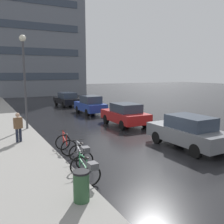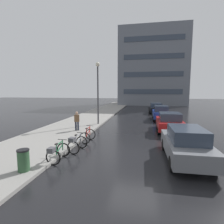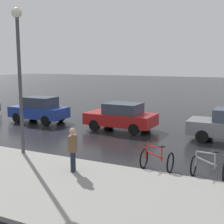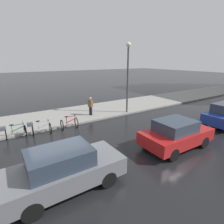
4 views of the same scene
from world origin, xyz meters
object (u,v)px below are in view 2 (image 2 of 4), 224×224
object	(u,v)px
car_grey	(186,144)
car_black	(156,108)
bicycle_third	(88,136)
bicycle_second	(76,143)
streetlamp	(98,84)
pedestrian	(77,121)
trash_bin	(24,162)
car_red	(169,122)
bicycle_nearest	(57,152)
car_blue	(161,113)

from	to	relation	value
car_grey	car_black	xyz separation A→B (m)	(-0.27, 18.16, -0.04)
bicycle_third	car_grey	size ratio (longest dim) A/B	0.26
bicycle_second	bicycle_third	xyz separation A→B (m)	(-0.02, 1.98, -0.09)
streetlamp	pedestrian	bearing A→B (deg)	-106.84
car_grey	trash_bin	size ratio (longest dim) A/B	4.22
trash_bin	car_red	bearing A→B (deg)	52.49
bicycle_second	bicycle_nearest	bearing A→B (deg)	-104.94
bicycle_nearest	car_grey	size ratio (longest dim) A/B	0.32
bicycle_nearest	car_blue	size ratio (longest dim) A/B	0.37
bicycle_second	car_grey	distance (m)	5.59
bicycle_third	pedestrian	distance (m)	3.07
bicycle_third	bicycle_second	bearing A→B (deg)	-89.38
car_grey	trash_bin	xyz separation A→B (m)	(-6.69, -2.67, -0.31)
bicycle_nearest	car_blue	distance (m)	14.50
car_blue	car_black	size ratio (longest dim) A/B	0.95
bicycle_third	car_black	xyz separation A→B (m)	(5.34, 16.05, 0.37)
trash_bin	car_blue	bearing A→B (deg)	65.79
car_red	streetlamp	distance (m)	7.36
car_red	car_black	bearing A→B (deg)	91.61
bicycle_third	bicycle_nearest	bearing A→B (deg)	-96.07
bicycle_nearest	streetlamp	distance (m)	9.66
bicycle_nearest	car_black	world-z (taller)	car_black
car_red	pedestrian	world-z (taller)	pedestrian
car_red	pedestrian	xyz separation A→B (m)	(-7.40, -1.55, 0.15)
car_black	trash_bin	size ratio (longest dim) A/B	3.88
car_blue	trash_bin	bearing A→B (deg)	-114.21
car_blue	car_black	xyz separation A→B (m)	(-0.16, 6.20, -0.05)
car_blue	pedestrian	bearing A→B (deg)	-134.43
car_grey	pedestrian	size ratio (longest dim) A/B	2.57
bicycle_second	car_black	size ratio (longest dim) A/B	0.35
bicycle_nearest	car_red	world-z (taller)	car_red
bicycle_third	car_black	size ratio (longest dim) A/B	0.28
car_black	bicycle_nearest	bearing A→B (deg)	-106.32
car_black	pedestrian	xyz separation A→B (m)	(-7.07, -13.57, 0.16)
car_grey	car_black	size ratio (longest dim) A/B	1.09
pedestrian	trash_bin	bearing A→B (deg)	-84.90
car_grey	bicycle_nearest	bearing A→B (deg)	-167.68
pedestrian	streetlamp	world-z (taller)	streetlamp
bicycle_third	trash_bin	world-z (taller)	trash_bin
car_red	bicycle_nearest	bearing A→B (deg)	-129.07
car_blue	trash_bin	distance (m)	16.04
bicycle_second	bicycle_third	world-z (taller)	bicycle_third
bicycle_second	streetlamp	xyz separation A→B (m)	(-0.81, 7.56, 3.46)
pedestrian	trash_bin	size ratio (longest dim) A/B	1.64
car_grey	car_black	distance (m)	18.16
car_grey	bicycle_third	bearing A→B (deg)	159.34
bicycle_second	car_black	distance (m)	18.79
car_red	car_black	world-z (taller)	car_red
bicycle_third	car_blue	world-z (taller)	car_blue
bicycle_second	car_black	bearing A→B (deg)	73.57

